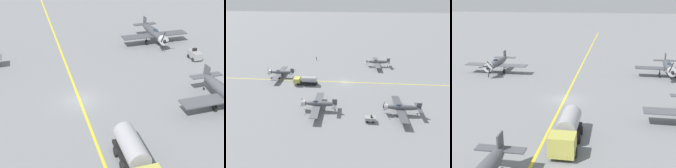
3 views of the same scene
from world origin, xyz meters
The scene contains 5 objects.
ground_plane centered at (0.00, 0.00, 0.00)m, with size 400.00×400.00×0.00m, color slate.
taxiway_stripe centered at (0.00, 0.00, 0.00)m, with size 0.30×160.00×0.01m, color yellow.
airplane_near_left centered at (-16.78, -15.58, 2.01)m, with size 12.00×9.98×3.72m.
airplane_near_right centered at (15.44, -13.28, 2.01)m, with size 12.00×9.98×3.65m.
fuel_tanker centered at (-2.58, 13.69, 1.51)m, with size 2.67×8.00×2.98m.
Camera 3 is at (-7.13, 42.57, 15.12)m, focal length 50.00 mm.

